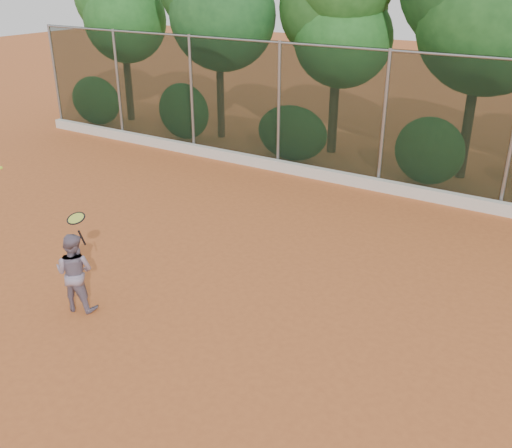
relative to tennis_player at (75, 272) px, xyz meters
The scene contains 7 objects.
ground 2.54m from the tennis_player, 27.40° to the left, with size 80.00×80.00×0.00m, color #BE602C.
concrete_curb 8.26m from the tennis_player, 74.70° to the left, with size 24.00×0.20×0.30m, color silver.
tennis_player is the anchor object (origin of this frame).
chainlink_fence 8.49m from the tennis_player, 75.03° to the left, with size 24.09×0.09×3.50m.
foliage_backdrop 10.89m from the tennis_player, 80.86° to the left, with size 23.70×3.63×7.55m.
tennis_racket 1.13m from the tennis_player, 17.96° to the right, with size 0.32×0.31×0.55m.
tennis_ball_in_flight 2.62m from the tennis_player, 167.31° to the left, with size 0.06×0.06×0.06m.
Camera 1 is at (4.67, -6.50, 5.22)m, focal length 40.00 mm.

